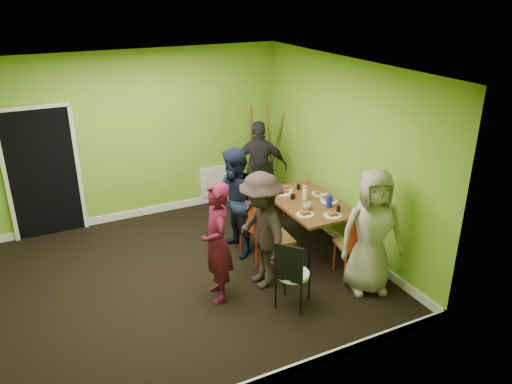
% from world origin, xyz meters
% --- Properties ---
extents(ground, '(5.00, 5.00, 0.00)m').
position_xyz_m(ground, '(0.00, 0.00, 0.00)').
color(ground, black).
rests_on(ground, ground).
extents(room_walls, '(5.04, 4.54, 2.82)m').
position_xyz_m(room_walls, '(-0.02, 0.04, 0.99)').
color(room_walls, '#76A72A').
rests_on(room_walls, ground).
extents(dining_table, '(0.90, 1.50, 0.75)m').
position_xyz_m(dining_table, '(1.95, 0.03, 0.70)').
color(dining_table, black).
rests_on(dining_table, ground).
extents(chair_left_far, '(0.47, 0.47, 0.86)m').
position_xyz_m(chair_left_far, '(1.12, 0.24, 0.49)').
color(chair_left_far, red).
rests_on(chair_left_far, ground).
extents(chair_left_near, '(0.47, 0.47, 1.08)m').
position_xyz_m(chair_left_near, '(1.08, -0.36, 0.60)').
color(chair_left_near, red).
rests_on(chair_left_near, ground).
extents(chair_back_end, '(0.48, 0.53, 0.91)m').
position_xyz_m(chair_back_end, '(1.89, 1.32, 0.65)').
color(chair_back_end, red).
rests_on(chair_back_end, ground).
extents(chair_front_end, '(0.48, 0.49, 1.00)m').
position_xyz_m(chair_front_end, '(2.05, -1.01, 0.56)').
color(chair_front_end, red).
rests_on(chair_front_end, ground).
extents(chair_bentwood, '(0.51, 0.51, 0.93)m').
position_xyz_m(chair_bentwood, '(0.95, -1.22, 0.51)').
color(chair_bentwood, black).
rests_on(chair_bentwood, ground).
extents(easel, '(0.74, 0.70, 1.85)m').
position_xyz_m(easel, '(2.19, 1.86, 0.91)').
color(easel, brown).
rests_on(easel, ground).
extents(plate_near_left, '(0.27, 0.27, 0.01)m').
position_xyz_m(plate_near_left, '(1.77, 0.45, 0.76)').
color(plate_near_left, white).
rests_on(plate_near_left, dining_table).
extents(plate_near_right, '(0.24, 0.24, 0.01)m').
position_xyz_m(plate_near_right, '(1.66, -0.35, 0.76)').
color(plate_near_right, white).
rests_on(plate_near_right, dining_table).
extents(plate_far_back, '(0.21, 0.21, 0.01)m').
position_xyz_m(plate_far_back, '(1.89, 0.59, 0.76)').
color(plate_far_back, white).
rests_on(plate_far_back, dining_table).
extents(plate_far_front, '(0.25, 0.25, 0.01)m').
position_xyz_m(plate_far_front, '(1.99, -0.55, 0.76)').
color(plate_far_front, white).
rests_on(plate_far_front, dining_table).
extents(plate_wall_back, '(0.24, 0.24, 0.01)m').
position_xyz_m(plate_wall_back, '(2.24, 0.18, 0.76)').
color(plate_wall_back, white).
rests_on(plate_wall_back, dining_table).
extents(plate_wall_front, '(0.25, 0.25, 0.01)m').
position_xyz_m(plate_wall_front, '(2.21, -0.12, 0.76)').
color(plate_wall_front, white).
rests_on(plate_wall_front, dining_table).
extents(thermos, '(0.07, 0.07, 0.24)m').
position_xyz_m(thermos, '(1.94, 0.12, 0.87)').
color(thermos, white).
rests_on(thermos, dining_table).
extents(blue_bottle, '(0.08, 0.08, 0.18)m').
position_xyz_m(blue_bottle, '(2.11, -0.27, 0.84)').
color(blue_bottle, '#161FA9').
rests_on(blue_bottle, dining_table).
extents(orange_bottle, '(0.04, 0.04, 0.08)m').
position_xyz_m(orange_bottle, '(1.83, 0.21, 0.79)').
color(orange_bottle, red).
rests_on(orange_bottle, dining_table).
extents(glass_mid, '(0.06, 0.06, 0.09)m').
position_xyz_m(glass_mid, '(1.77, 0.21, 0.79)').
color(glass_mid, black).
rests_on(glass_mid, dining_table).
extents(glass_back, '(0.06, 0.06, 0.09)m').
position_xyz_m(glass_back, '(2.05, 0.49, 0.79)').
color(glass_back, black).
rests_on(glass_back, dining_table).
extents(glass_front, '(0.06, 0.06, 0.10)m').
position_xyz_m(glass_front, '(2.13, -0.47, 0.80)').
color(glass_front, black).
rests_on(glass_front, dining_table).
extents(cup_a, '(0.12, 0.12, 0.09)m').
position_xyz_m(cup_a, '(1.79, -0.19, 0.80)').
color(cup_a, white).
rests_on(cup_a, dining_table).
extents(cup_b, '(0.09, 0.09, 0.09)m').
position_xyz_m(cup_b, '(2.17, 0.00, 0.79)').
color(cup_b, white).
rests_on(cup_b, dining_table).
extents(person_standing, '(0.47, 0.63, 1.56)m').
position_xyz_m(person_standing, '(0.23, -0.61, 0.78)').
color(person_standing, '#510E24').
rests_on(person_standing, ground).
extents(person_left_far, '(0.69, 0.84, 1.62)m').
position_xyz_m(person_left_far, '(0.89, 0.31, 0.81)').
color(person_left_far, '#141A32').
rests_on(person_left_far, ground).
extents(person_left_near, '(0.60, 1.03, 1.58)m').
position_xyz_m(person_left_near, '(0.86, -0.58, 0.79)').
color(person_left_near, black).
rests_on(person_left_near, ground).
extents(person_back_end, '(1.03, 0.75, 1.62)m').
position_xyz_m(person_back_end, '(1.88, 1.51, 0.81)').
color(person_back_end, '#232227').
rests_on(person_back_end, ground).
extents(person_front_end, '(0.94, 0.77, 1.67)m').
position_xyz_m(person_front_end, '(2.06, -1.30, 0.84)').
color(person_front_end, '#9C9588').
rests_on(person_front_end, ground).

